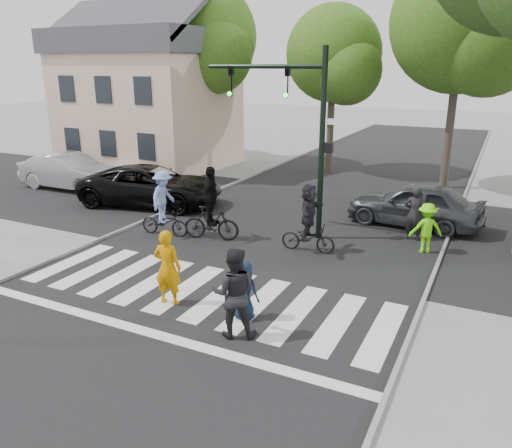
{
  "coord_description": "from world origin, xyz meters",
  "views": [
    {
      "loc": [
        6.27,
        -8.61,
        5.43
      ],
      "look_at": [
        0.5,
        3.0,
        1.3
      ],
      "focal_mm": 35.0,
      "sensor_mm": 36.0,
      "label": 1
    }
  ],
  "objects_px": {
    "pedestrian_adult": "(234,293)",
    "cyclist_mid": "(211,210)",
    "cyclist_left": "(164,208)",
    "cyclist_right": "(309,222)",
    "pedestrian_child": "(245,291)",
    "traffic_signal": "(297,117)",
    "pedestrian_woman": "(168,267)",
    "car_silver": "(70,172)",
    "car_grey": "(415,204)",
    "car_suv": "(151,186)"
  },
  "relations": [
    {
      "from": "car_suv",
      "to": "car_silver",
      "type": "bearing_deg",
      "value": 71.98
    },
    {
      "from": "traffic_signal",
      "to": "cyclist_right",
      "type": "bearing_deg",
      "value": -53.3
    },
    {
      "from": "pedestrian_child",
      "to": "cyclist_mid",
      "type": "xyz_separation_m",
      "value": [
        -3.45,
        4.26,
        0.31
      ]
    },
    {
      "from": "cyclist_mid",
      "to": "cyclist_right",
      "type": "distance_m",
      "value": 3.23
    },
    {
      "from": "pedestrian_woman",
      "to": "pedestrian_adult",
      "type": "relative_size",
      "value": 0.94
    },
    {
      "from": "car_silver",
      "to": "car_grey",
      "type": "xyz_separation_m",
      "value": [
        15.06,
        1.31,
        -0.02
      ]
    },
    {
      "from": "pedestrian_adult",
      "to": "cyclist_right",
      "type": "xyz_separation_m",
      "value": [
        -0.39,
        5.36,
        -0.03
      ]
    },
    {
      "from": "cyclist_mid",
      "to": "car_grey",
      "type": "bearing_deg",
      "value": 38.07
    },
    {
      "from": "pedestrian_woman",
      "to": "car_silver",
      "type": "relative_size",
      "value": 0.38
    },
    {
      "from": "cyclist_right",
      "to": "car_silver",
      "type": "bearing_deg",
      "value": 167.67
    },
    {
      "from": "car_grey",
      "to": "car_silver",
      "type": "bearing_deg",
      "value": -79.7
    },
    {
      "from": "traffic_signal",
      "to": "pedestrian_child",
      "type": "xyz_separation_m",
      "value": [
        1.21,
        -5.92,
        -3.22
      ]
    },
    {
      "from": "pedestrian_child",
      "to": "car_silver",
      "type": "distance_m",
      "value": 14.83
    },
    {
      "from": "pedestrian_woman",
      "to": "cyclist_mid",
      "type": "height_order",
      "value": "cyclist_mid"
    },
    {
      "from": "cyclist_mid",
      "to": "car_grey",
      "type": "relative_size",
      "value": 0.52
    },
    {
      "from": "cyclist_left",
      "to": "cyclist_mid",
      "type": "relative_size",
      "value": 0.91
    },
    {
      "from": "pedestrian_child",
      "to": "car_grey",
      "type": "bearing_deg",
      "value": -101.72
    },
    {
      "from": "car_silver",
      "to": "cyclist_mid",
      "type": "bearing_deg",
      "value": -109.2
    },
    {
      "from": "traffic_signal",
      "to": "cyclist_mid",
      "type": "distance_m",
      "value": 4.03
    },
    {
      "from": "pedestrian_adult",
      "to": "car_suv",
      "type": "xyz_separation_m",
      "value": [
        -7.99,
        7.57,
        -0.18
      ]
    },
    {
      "from": "traffic_signal",
      "to": "car_grey",
      "type": "distance_m",
      "value": 5.38
    },
    {
      "from": "cyclist_left",
      "to": "cyclist_right",
      "type": "height_order",
      "value": "cyclist_left"
    },
    {
      "from": "car_silver",
      "to": "traffic_signal",
      "type": "bearing_deg",
      "value": -98.05
    },
    {
      "from": "cyclist_mid",
      "to": "cyclist_right",
      "type": "height_order",
      "value": "cyclist_mid"
    },
    {
      "from": "pedestrian_woman",
      "to": "car_grey",
      "type": "bearing_deg",
      "value": -125.15
    },
    {
      "from": "pedestrian_child",
      "to": "pedestrian_adult",
      "type": "bearing_deg",
      "value": 103.34
    },
    {
      "from": "pedestrian_child",
      "to": "traffic_signal",
      "type": "bearing_deg",
      "value": -76.0
    },
    {
      "from": "pedestrian_woman",
      "to": "car_silver",
      "type": "xyz_separation_m",
      "value": [
        -10.91,
        7.51,
        -0.11
      ]
    },
    {
      "from": "pedestrian_woman",
      "to": "pedestrian_adult",
      "type": "distance_m",
      "value": 2.19
    },
    {
      "from": "traffic_signal",
      "to": "cyclist_right",
      "type": "height_order",
      "value": "traffic_signal"
    },
    {
      "from": "cyclist_mid",
      "to": "car_suv",
      "type": "height_order",
      "value": "cyclist_mid"
    },
    {
      "from": "cyclist_left",
      "to": "cyclist_right",
      "type": "distance_m",
      "value": 4.88
    },
    {
      "from": "cyclist_mid",
      "to": "car_suv",
      "type": "distance_m",
      "value": 5.09
    },
    {
      "from": "cyclist_mid",
      "to": "pedestrian_child",
      "type": "bearing_deg",
      "value": -51.0
    },
    {
      "from": "car_suv",
      "to": "pedestrian_woman",
      "type": "bearing_deg",
      "value": -151.48
    },
    {
      "from": "cyclist_mid",
      "to": "cyclist_right",
      "type": "xyz_separation_m",
      "value": [
        3.21,
        0.35,
        -0.05
      ]
    },
    {
      "from": "traffic_signal",
      "to": "car_grey",
      "type": "relative_size",
      "value": 1.3
    },
    {
      "from": "pedestrian_adult",
      "to": "cyclist_mid",
      "type": "height_order",
      "value": "cyclist_mid"
    },
    {
      "from": "pedestrian_child",
      "to": "cyclist_right",
      "type": "xyz_separation_m",
      "value": [
        -0.24,
        4.61,
        0.26
      ]
    },
    {
      "from": "cyclist_right",
      "to": "pedestrian_child",
      "type": "bearing_deg",
      "value": -86.99
    },
    {
      "from": "car_grey",
      "to": "traffic_signal",
      "type": "bearing_deg",
      "value": -45.53
    },
    {
      "from": "pedestrian_woman",
      "to": "car_grey",
      "type": "height_order",
      "value": "pedestrian_woman"
    },
    {
      "from": "car_grey",
      "to": "car_suv",
      "type": "bearing_deg",
      "value": -74.15
    },
    {
      "from": "pedestrian_adult",
      "to": "cyclist_right",
      "type": "relative_size",
      "value": 0.92
    },
    {
      "from": "pedestrian_woman",
      "to": "car_silver",
      "type": "bearing_deg",
      "value": -44.51
    },
    {
      "from": "traffic_signal",
      "to": "pedestrian_child",
      "type": "height_order",
      "value": "traffic_signal"
    },
    {
      "from": "car_silver",
      "to": "cyclist_left",
      "type": "bearing_deg",
      "value": -114.73
    },
    {
      "from": "pedestrian_woman",
      "to": "pedestrian_child",
      "type": "bearing_deg",
      "value": 174.05
    },
    {
      "from": "pedestrian_woman",
      "to": "car_suv",
      "type": "relative_size",
      "value": 0.32
    },
    {
      "from": "traffic_signal",
      "to": "cyclist_left",
      "type": "bearing_deg",
      "value": -152.85
    }
  ]
}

